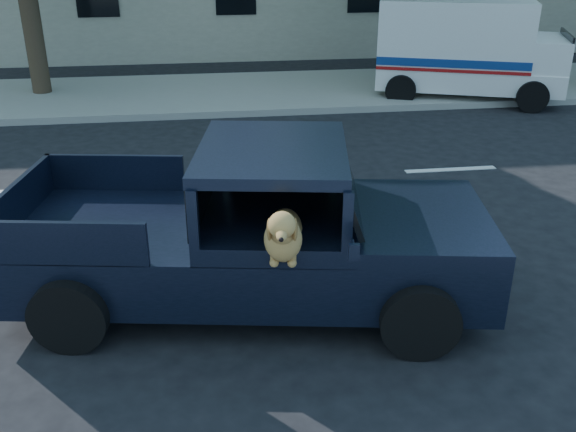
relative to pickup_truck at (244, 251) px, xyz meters
name	(u,v)px	position (x,y,z in m)	size (l,w,h in m)	color
ground	(229,286)	(-0.17, 0.31, -0.61)	(120.00, 120.00, 0.00)	black
far_sidewalk	(209,93)	(-0.17, 9.51, -0.53)	(60.00, 4.00, 0.15)	gray
lane_stripes	(337,175)	(1.83, 3.71, -0.60)	(21.60, 0.14, 0.01)	silver
pickup_truck	(244,251)	(0.00, 0.00, 0.00)	(5.29, 2.97, 1.80)	black
mail_truck	(465,56)	(5.90, 8.49, 0.40)	(4.63, 3.31, 2.31)	silver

